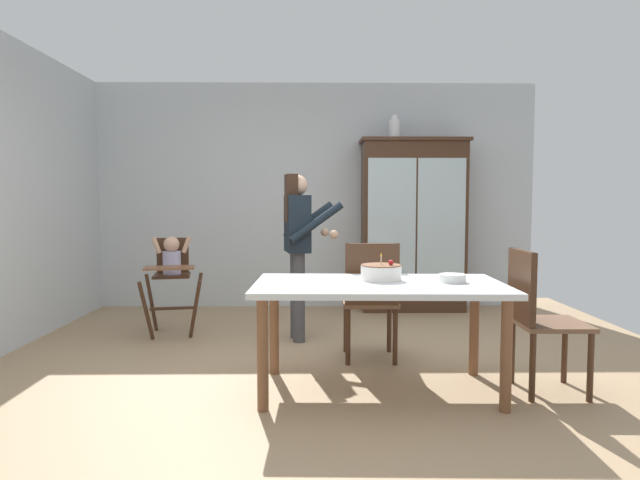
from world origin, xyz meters
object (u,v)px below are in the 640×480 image
Objects in this scene: china_cabinet at (413,225)px; dining_chair_right_end at (536,310)px; high_chair_with_toddler at (172,267)px; dining_chair_far_side at (371,293)px; adult_person at (298,236)px; ceramic_vase at (394,129)px; dining_table at (379,296)px; birthday_cake at (381,272)px; serving_bowl at (453,278)px.

china_cabinet reaches higher than dining_chair_right_end.
high_chair_with_toddler is 0.99× the size of dining_chair_far_side.
adult_person is at bearing 50.29° from dining_chair_right_end.
ceramic_vase reaches higher than dining_table.
dining_table is 0.67m from dining_chair_far_side.
dining_table is 1.76× the size of dining_chair_right_end.
adult_person reaches higher than birthday_cake.
dining_table is (-0.74, -2.75, -0.36)m from china_cabinet.
high_chair_with_toddler is at bearing -26.34° from dining_chair_far_side.
china_cabinet is at bearing -108.10° from dining_chair_far_side.
dining_chair_far_side is (1.82, -0.94, -0.10)m from high_chair_with_toddler.
high_chair_with_toddler is at bearing 140.88° from birthday_cake.
birthday_cake is (0.03, 0.12, 0.14)m from dining_table.
dining_table is at bearing -52.07° from high_chair_with_toddler.
birthday_cake is (0.60, -1.26, -0.17)m from adult_person.
dining_chair_far_side is at bearing -37.66° from high_chair_with_toddler.
dining_chair_far_side is at bearing -109.12° from china_cabinet.
adult_person reaches higher than dining_chair_right_end.
china_cabinet is 2.83m from dining_chair_right_end.
china_cabinet is 2.25m from dining_chair_far_side.
dining_chair_right_end is (0.54, -2.78, -1.57)m from ceramic_vase.
dining_chair_far_side is (-0.49, -2.09, -1.57)m from ceramic_vase.
high_chair_with_toddler is 3.28m from dining_chair_right_end.
china_cabinet is 2.81m from high_chair_with_toddler.
dining_chair_right_end is at bearing -4.70° from serving_bowl.
dining_chair_far_side is at bearing 126.32° from serving_bowl.
china_cabinet is at bearing -0.93° from ceramic_vase.
ceramic_vase reaches higher than serving_bowl.
ceramic_vase is 3.17m from dining_table.
dining_chair_right_end is (0.31, -2.78, -0.46)m from china_cabinet.
china_cabinet reaches higher than high_chair_with_toddler.
dining_chair_far_side is (0.02, 0.67, -0.09)m from dining_table.
ceramic_vase is 0.28× the size of high_chair_with_toddler.
china_cabinet reaches higher than dining_chair_far_side.
china_cabinet reaches higher than adult_person.
high_chair_with_toddler is 0.62× the size of adult_person.
adult_person reaches higher than high_chair_with_toddler.
dining_chair_far_side is (0.60, -0.71, -0.41)m from adult_person.
dining_table is 0.19m from birthday_cake.
adult_person is 0.91× the size of dining_table.
birthday_cake is at bearing -105.18° from china_cabinet.
ceramic_vase is at bearing 12.10° from dining_chair_right_end.
adult_person is at bearing 115.71° from birthday_cake.
ceramic_vase is 1.50× the size of serving_bowl.
birthday_cake reaches higher than serving_bowl.
dining_chair_right_end is (2.85, -1.64, -0.10)m from high_chair_with_toddler.
dining_table is at bearing 89.28° from dining_chair_far_side.
dining_chair_far_side is 1.00× the size of dining_chair_right_end.
china_cabinet is at bearing -54.40° from adult_person.
ceramic_vase is at bearing 89.73° from serving_bowl.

